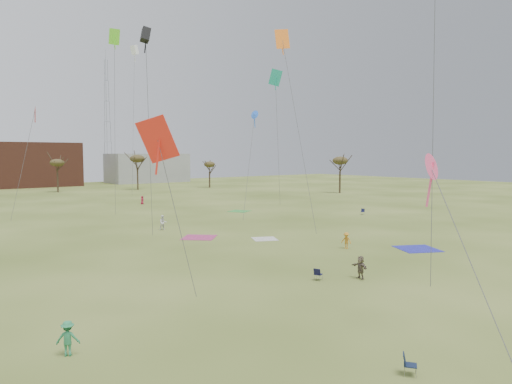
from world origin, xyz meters
TOP-DOWN VIEW (x-y plane):
  - ground at (0.00, 0.00)m, footprint 260.00×260.00m
  - flyer_near_center at (-19.91, 0.13)m, footprint 1.17×1.01m
  - spectator_fore_c at (0.41, 0.54)m, footprint 0.74×1.59m
  - flyer_mid_b at (7.94, 8.38)m, footprint 0.82×1.11m
  - spectator_mid_e at (-0.45, 29.01)m, footprint 0.96×0.83m
  - flyer_far_b at (9.97, 57.14)m, footprint 0.86×0.76m
  - blanket_blue at (13.02, 4.10)m, footprint 4.76×4.76m
  - blanket_cream at (5.09, 16.98)m, footprint 3.28×3.28m
  - blanket_plum at (0.19, 22.02)m, footprint 4.74×4.74m
  - blanket_olive at (17.35, 38.13)m, footprint 3.88×3.88m
  - camp_chair_left at (-9.73, -10.27)m, footprint 0.72×0.73m
  - camp_chair_center at (-2.23, 2.12)m, footprint 0.68×0.66m
  - camp_chair_right at (29.13, 23.61)m, footprint 0.72×0.71m
  - kites_aloft at (3.37, 35.91)m, footprint 58.44×78.46m
  - tree_line at (-2.85, 79.12)m, footprint 117.44×49.32m
  - building_brick at (5.00, 120.00)m, footprint 26.00×16.00m
  - building_grey at (40.00, 118.00)m, footprint 24.00×12.00m
  - radio_tower at (30.00, 125.00)m, footprint 1.51×1.72m

SIDE VIEW (x-z plane):
  - ground at x=0.00m, z-range 0.00..0.00m
  - blanket_blue at x=13.02m, z-range -0.01..0.02m
  - blanket_cream at x=5.09m, z-range -0.01..0.02m
  - blanket_plum at x=0.19m, z-range -0.01..0.02m
  - blanket_olive at x=17.35m, z-range -0.01..0.02m
  - camp_chair_left at x=-9.73m, z-range -0.18..0.69m
  - camp_chair_center at x=-2.23m, z-range -0.18..0.69m
  - camp_chair_right at x=29.13m, z-range -0.18..0.69m
  - flyer_far_b at x=9.97m, z-range 0.00..1.48m
  - flyer_mid_b at x=7.94m, z-range 0.00..1.54m
  - flyer_near_center at x=-19.91m, z-range 0.00..1.57m
  - spectator_fore_c at x=0.41m, z-range 0.00..1.65m
  - spectator_mid_e at x=-0.45m, z-range 0.00..1.71m
  - building_grey at x=40.00m, z-range 0.00..9.00m
  - building_brick at x=5.00m, z-range 0.00..12.00m
  - tree_line at x=-2.85m, z-range 2.63..11.54m
  - radio_tower at x=30.00m, z-range -1.29..39.71m
  - kites_aloft at x=3.37m, z-range 6.72..34.66m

